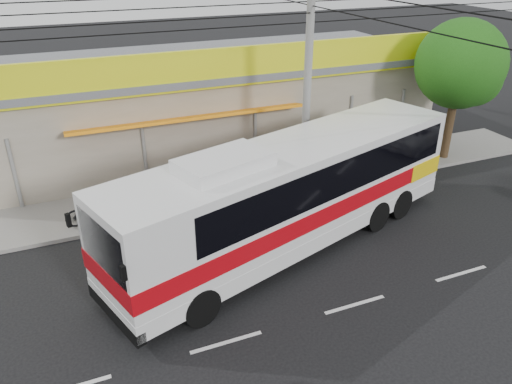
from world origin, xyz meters
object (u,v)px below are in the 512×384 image
(utility_pole, at_px, (311,6))
(tree_near, at_px, (463,67))
(coach_bus, at_px, (297,187))
(motorbike_dark, at_px, (90,210))

(utility_pole, distance_m, tree_near, 8.98)
(coach_bus, bearing_deg, utility_pole, 40.37)
(motorbike_dark, distance_m, utility_pole, 10.83)
(motorbike_dark, bearing_deg, utility_pole, -101.72)
(coach_bus, distance_m, utility_pole, 6.40)
(coach_bus, bearing_deg, tree_near, 3.00)
(tree_near, bearing_deg, coach_bus, -159.00)
(coach_bus, height_order, tree_near, tree_near)
(coach_bus, distance_m, motorbike_dark, 7.73)
(coach_bus, relative_size, utility_pole, 0.40)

